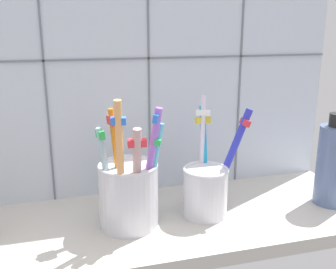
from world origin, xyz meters
The scene contains 5 objects.
counter_slab centered at (0.00, 0.00, 1.00)cm, with size 64.00×22.00×2.00cm, color #BCB7AD.
tile_wall_back centered at (0.00, 12.00, 22.50)cm, with size 64.00×2.20×45.00cm.
toothbrush_cup_left centered at (-5.70, -0.82, 7.26)cm, with size 8.97×9.33×19.07cm.
toothbrush_cup_right centered at (5.99, -0.34, 6.45)cm, with size 10.63×8.38×17.42cm.
soap_bottle centered at (26.43, -2.09, 8.65)cm, with size 5.16×5.16×14.64cm.
Camera 1 is at (-13.91, -50.76, 29.69)cm, focal length 41.97 mm.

